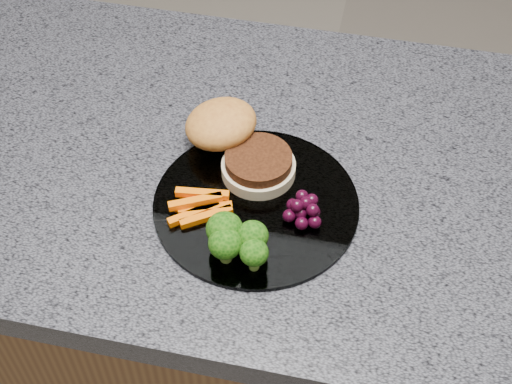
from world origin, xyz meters
TOP-DOWN VIEW (x-y plane):
  - island_cabinet at (0.00, 0.00)m, footprint 1.20×0.60m
  - countertop at (0.00, 0.00)m, footprint 1.20×0.60m
  - plate at (0.03, -0.08)m, footprint 0.26×0.26m
  - burger at (-0.01, -0.00)m, footprint 0.19×0.17m
  - carrot_sticks at (-0.03, -0.11)m, footprint 0.08×0.07m
  - broccoli at (0.03, -0.16)m, footprint 0.08×0.06m
  - grape_bunch at (0.10, -0.09)m, footprint 0.05×0.05m

SIDE VIEW (x-z plane):
  - island_cabinet at x=0.00m, z-range 0.00..0.86m
  - countertop at x=0.00m, z-range 0.86..0.90m
  - plate at x=0.03m, z-range 0.90..0.91m
  - carrot_sticks at x=-0.03m, z-range 0.90..0.92m
  - grape_bunch at x=0.10m, z-range 0.90..0.93m
  - burger at x=-0.01m, z-range 0.90..0.95m
  - broccoli at x=0.03m, z-range 0.91..0.96m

